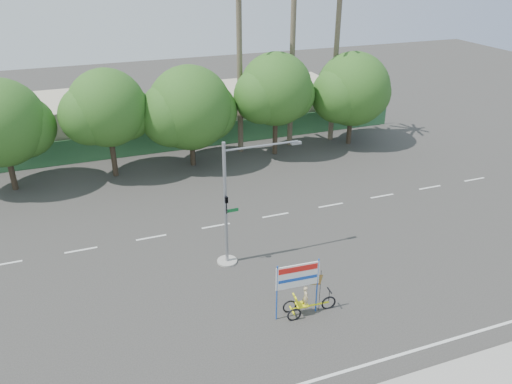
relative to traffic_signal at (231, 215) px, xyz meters
name	(u,v)px	position (x,y,z in m)	size (l,w,h in m)	color
ground	(299,295)	(2.20, -3.98, -2.92)	(120.00, 120.00, 0.00)	#33302D
fence	(194,137)	(2.20, 17.52, -1.92)	(38.00, 0.08, 2.00)	#336B3D
building_left	(67,123)	(-7.80, 22.02, -0.92)	(12.00, 8.00, 4.00)	beige
building_right	(263,105)	(10.20, 22.02, -1.12)	(14.00, 8.00, 3.60)	beige
tree_far_left	(0,126)	(-11.85, 14.02, 1.84)	(7.14, 6.00, 7.96)	#473828
tree_left	(107,111)	(-4.85, 14.02, 2.14)	(6.66, 5.60, 8.07)	#473828
tree_center	(189,110)	(1.14, 14.02, 1.55)	(7.62, 6.40, 7.85)	#473828
tree_right	(275,92)	(8.15, 14.02, 2.32)	(6.90, 5.80, 8.36)	#473828
tree_far_right	(352,91)	(15.15, 14.02, 1.73)	(7.38, 6.20, 7.94)	#473828
palm_tall	(293,19)	(10.20, 15.52, 7.55)	(3.73, 3.79, 17.45)	#70604C
palm_mid	(338,31)	(14.20, 15.52, 6.48)	(3.73, 3.79, 15.45)	#70604C
palm_short	(239,44)	(5.70, 15.52, 5.94)	(3.73, 3.79, 14.45)	#70604C
traffic_signal	(231,215)	(0.00, 0.00, 0.00)	(4.72, 1.10, 7.00)	gray
trike_billboard	(303,293)	(1.73, -5.34, -1.71)	(3.05, 0.73, 3.00)	black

